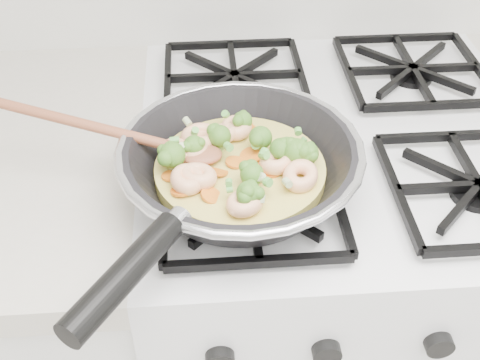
{
  "coord_description": "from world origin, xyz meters",
  "views": [
    {
      "loc": [
        -0.21,
        0.97,
        1.44
      ],
      "look_at": [
        -0.16,
        1.57,
        0.93
      ],
      "focal_mm": 45.91,
      "sensor_mm": 36.0,
      "label": 1
    }
  ],
  "objects": [
    {
      "name": "skillet",
      "position": [
        -0.17,
        1.57,
        0.96
      ],
      "size": [
        0.47,
        0.43,
        0.09
      ],
      "rotation": [
        0.0,
        0.0,
        -0.2
      ],
      "color": "black",
      "rests_on": "stove"
    },
    {
      "name": "stove",
      "position": [
        0.0,
        1.7,
        0.46
      ],
      "size": [
        0.6,
        0.6,
        0.92
      ],
      "color": "white",
      "rests_on": "ground"
    }
  ]
}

